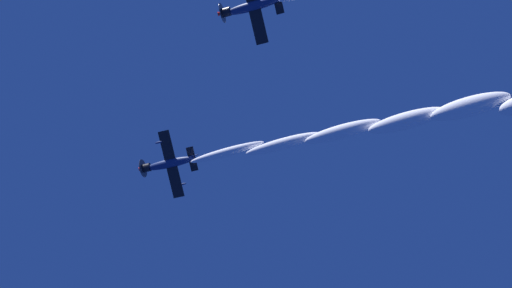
% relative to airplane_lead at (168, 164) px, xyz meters
% --- Properties ---
extents(airplane_lead, '(6.98, 6.88, 3.46)m').
position_rel_airplane_lead_xyz_m(airplane_lead, '(0.00, 0.00, 0.00)').
color(airplane_lead, navy).
extents(airplane_left_wingman, '(7.11, 6.81, 3.40)m').
position_rel_airplane_lead_xyz_m(airplane_left_wingman, '(5.82, 19.28, 1.72)').
color(airplane_left_wingman, navy).
extents(smoke_trail_lead, '(25.99, 42.11, 6.93)m').
position_rel_airplane_lead_xyz_m(smoke_trail_lead, '(-17.47, 29.57, -3.62)').
color(smoke_trail_lead, white).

